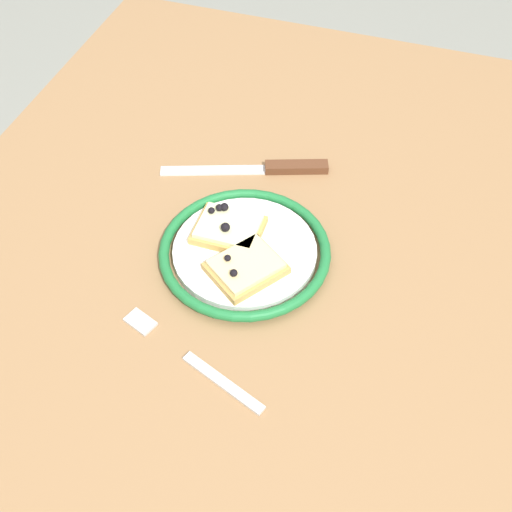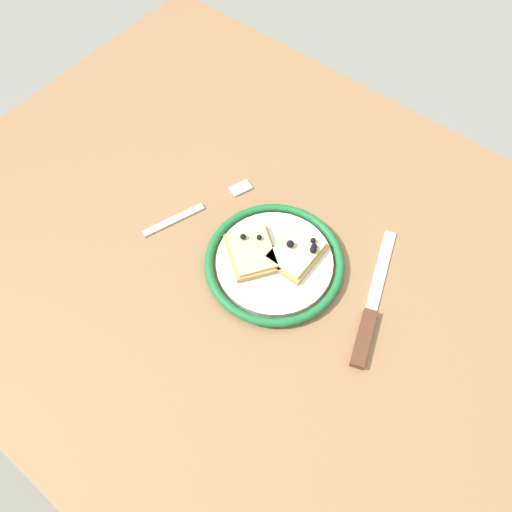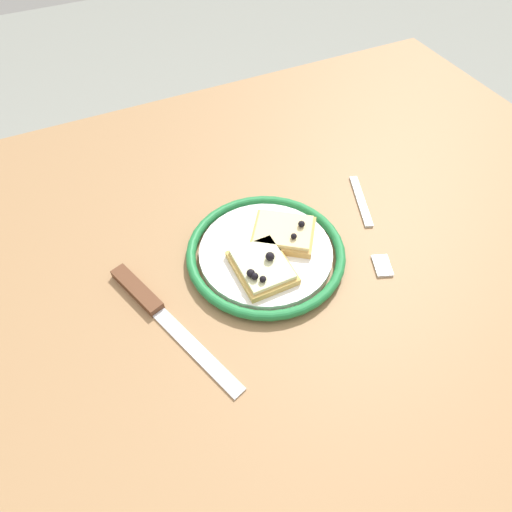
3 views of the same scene
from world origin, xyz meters
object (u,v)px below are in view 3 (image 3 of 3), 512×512
pizza_slice_far (284,232)px  knife (152,305)px  fork (368,223)px  dining_table (273,285)px  plate (266,253)px  pizza_slice_near (262,267)px

pizza_slice_far → knife: 0.20m
pizza_slice_far → fork: 0.13m
dining_table → plate: plate is taller
dining_table → pizza_slice_far: pizza_slice_far is taller
dining_table → knife: bearing=5.9°
pizza_slice_far → fork: size_ratio=0.57×
pizza_slice_near → pizza_slice_far: (-0.05, -0.04, -0.00)m
pizza_slice_near → knife: 0.15m
plate → fork: size_ratio=1.12×
pizza_slice_far → pizza_slice_near: bearing=38.1°
pizza_slice_far → knife: pizza_slice_far is taller
plate → pizza_slice_near: bearing=56.0°
knife → fork: knife is taller
dining_table → pizza_slice_far: 0.11m
dining_table → fork: (-0.15, 0.01, 0.09)m
knife → fork: bearing=-179.2°
dining_table → knife: (0.18, 0.02, 0.09)m
dining_table → knife: knife is taller
knife → fork: 0.33m
pizza_slice_near → fork: pizza_slice_near is taller
fork → pizza_slice_near: bearing=6.5°
pizza_slice_far → knife: (0.20, 0.03, -0.02)m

